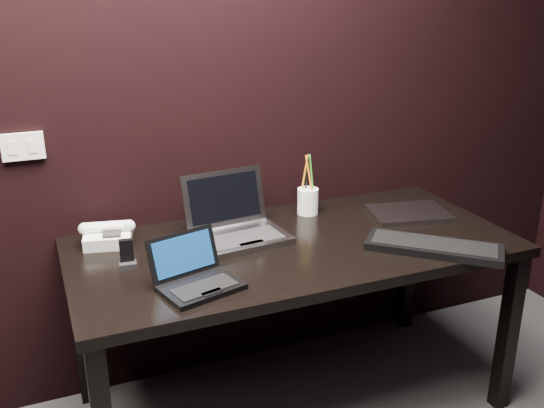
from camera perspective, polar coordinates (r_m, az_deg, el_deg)
name	(u,v)px	position (r m, az deg, el deg)	size (l,w,h in m)	color
wall_back	(185,86)	(2.46, -8.22, 10.90)	(4.00, 4.00, 0.00)	black
wall_switch	(23,146)	(2.40, -22.41, 5.03)	(0.15, 0.02, 0.10)	silver
desk	(294,261)	(2.38, 2.06, -5.36)	(1.70, 0.80, 0.74)	black
netbook	(196,277)	(2.02, -7.16, -6.87)	(0.30, 0.28, 0.16)	black
silver_laptop	(237,227)	(2.37, -3.34, -2.15)	(0.38, 0.35, 0.24)	gray
ext_keyboard	(434,247)	(2.35, 14.98, -3.91)	(0.48, 0.46, 0.03)	black
closed_laptop	(409,213)	(2.67, 12.74, -0.86)	(0.37, 0.30, 0.02)	gray
desk_phone	(108,235)	(2.40, -15.19, -2.84)	(0.22, 0.19, 0.10)	white
mobile_phone	(127,257)	(2.19, -13.48, -4.86)	(0.06, 0.05, 0.10)	black
pen_cup	(308,200)	(2.62, 3.39, 0.38)	(0.11, 0.11, 0.26)	white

